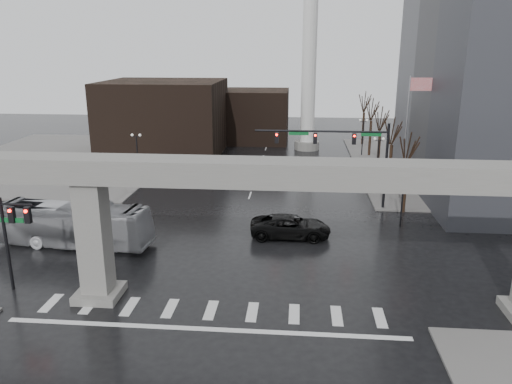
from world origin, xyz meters
TOP-DOWN VIEW (x-y plane):
  - ground at (0.00, 0.00)m, footprint 160.00×160.00m
  - sidewalk_ne at (26.00, 36.00)m, footprint 28.00×36.00m
  - sidewalk_nw at (-26.00, 36.00)m, footprint 28.00×36.00m
  - elevated_guideway at (1.26, 0.00)m, footprint 48.00×2.60m
  - building_far_left at (-14.00, 42.00)m, footprint 16.00×14.00m
  - building_far_mid at (-2.00, 52.00)m, footprint 10.00×10.00m
  - smokestack at (6.00, 46.00)m, footprint 3.60×3.60m
  - signal_mast_arm at (8.99, 18.80)m, footprint 12.12×0.43m
  - signal_left_pole at (-12.25, 0.50)m, footprint 2.30×0.30m
  - flagpole_assembly at (15.29, 22.00)m, footprint 2.06×0.12m
  - lamp_right_0 at (13.50, 14.00)m, footprint 1.22×0.32m
  - lamp_right_1 at (13.50, 28.00)m, footprint 1.22×0.32m
  - lamp_right_2 at (13.50, 42.00)m, footprint 1.22×0.32m
  - lamp_left_0 at (-13.50, 14.00)m, footprint 1.22×0.32m
  - lamp_left_1 at (-13.50, 28.00)m, footprint 1.22×0.32m
  - lamp_left_2 at (-13.50, 42.00)m, footprint 1.22×0.32m
  - tree_right_0 at (14.53, 18.02)m, footprint 1.09×1.58m
  - tree_right_1 at (14.53, 26.02)m, footprint 1.09×1.61m
  - tree_right_2 at (14.53, 34.02)m, footprint 1.10×1.63m
  - tree_right_3 at (14.53, 42.02)m, footprint 1.11×1.66m
  - tree_right_4 at (14.53, 50.02)m, footprint 1.12×1.69m
  - pickup_truck at (4.33, 10.87)m, footprint 6.37×3.00m
  - city_bus at (-12.06, 7.76)m, footprint 12.26×3.93m

SIDE VIEW (x-z plane):
  - ground at x=0.00m, z-range 0.00..0.00m
  - sidewalk_ne at x=26.00m, z-range 0.00..0.15m
  - sidewalk_nw at x=-26.00m, z-range 0.00..0.15m
  - pickup_truck at x=4.33m, z-range 0.00..1.76m
  - city_bus at x=-12.06m, z-range 0.00..3.36m
  - tree_right_0 at x=14.53m, z-range -0.97..6.54m
  - tree_right_1 at x=14.53m, z-range -0.99..6.69m
  - tree_right_2 at x=14.53m, z-range -1.01..6.84m
  - tree_right_3 at x=14.53m, z-range -1.03..6.99m
  - tree_right_4 at x=14.53m, z-range -1.05..7.14m
  - lamp_right_0 at x=13.50m, z-range 0.92..6.03m
  - lamp_right_1 at x=13.50m, z-range 0.92..6.03m
  - lamp_right_2 at x=13.50m, z-range 0.92..6.03m
  - lamp_left_0 at x=-13.50m, z-range 0.92..6.03m
  - lamp_left_1 at x=-13.50m, z-range 0.92..6.03m
  - lamp_left_2 at x=-13.50m, z-range 0.92..6.03m
  - building_far_mid at x=-2.00m, z-range 0.00..8.00m
  - signal_left_pole at x=-12.25m, z-range 1.07..7.07m
  - building_far_left at x=-14.00m, z-range 0.00..10.00m
  - signal_mast_arm at x=8.99m, z-range 1.83..9.83m
  - elevated_guideway at x=1.26m, z-range 2.53..11.23m
  - flagpole_assembly at x=15.29m, z-range 1.53..13.53m
  - smokestack at x=6.00m, z-range -1.65..28.35m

